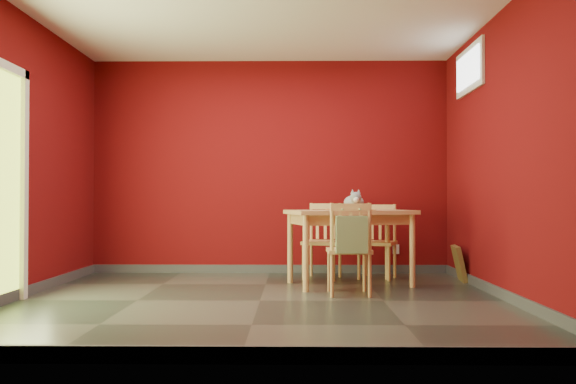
{
  "coord_description": "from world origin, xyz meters",
  "views": [
    {
      "loc": [
        0.31,
        -5.13,
        0.91
      ],
      "look_at": [
        0.25,
        0.45,
        1.0
      ],
      "focal_mm": 35.0,
      "sensor_mm": 36.0,
      "label": 1
    }
  ],
  "objects_px": {
    "cat": "(354,200)",
    "tote_bag": "(352,234)",
    "chair_near": "(349,248)",
    "picture_frame": "(459,263)",
    "dining_table": "(350,219)",
    "chair_far_right": "(378,240)",
    "chair_far_left": "(323,240)"
  },
  "relations": [
    {
      "from": "cat",
      "to": "tote_bag",
      "type": "bearing_deg",
      "value": -117.05
    },
    {
      "from": "tote_bag",
      "to": "cat",
      "type": "bearing_deg",
      "value": 82.62
    },
    {
      "from": "chair_near",
      "to": "picture_frame",
      "type": "xyz_separation_m",
      "value": [
        1.35,
        0.97,
        -0.26
      ]
    },
    {
      "from": "tote_bag",
      "to": "picture_frame",
      "type": "distance_m",
      "value": 1.84
    },
    {
      "from": "chair_near",
      "to": "picture_frame",
      "type": "height_order",
      "value": "chair_near"
    },
    {
      "from": "tote_bag",
      "to": "cat",
      "type": "distance_m",
      "value": 0.92
    },
    {
      "from": "dining_table",
      "to": "tote_bag",
      "type": "bearing_deg",
      "value": -94.4
    },
    {
      "from": "chair_far_right",
      "to": "tote_bag",
      "type": "relative_size",
      "value": 2.11
    },
    {
      "from": "chair_near",
      "to": "picture_frame",
      "type": "bearing_deg",
      "value": 35.89
    },
    {
      "from": "chair_far_right",
      "to": "cat",
      "type": "bearing_deg",
      "value": -121.24
    },
    {
      "from": "dining_table",
      "to": "chair_far_left",
      "type": "bearing_deg",
      "value": 115.7
    },
    {
      "from": "dining_table",
      "to": "chair_far_left",
      "type": "height_order",
      "value": "chair_far_left"
    },
    {
      "from": "chair_far_right",
      "to": "chair_near",
      "type": "bearing_deg",
      "value": -110.72
    },
    {
      "from": "cat",
      "to": "picture_frame",
      "type": "relative_size",
      "value": 1.1
    },
    {
      "from": "dining_table",
      "to": "cat",
      "type": "height_order",
      "value": "cat"
    },
    {
      "from": "chair_near",
      "to": "cat",
      "type": "relative_size",
      "value": 1.97
    },
    {
      "from": "chair_far_left",
      "to": "tote_bag",
      "type": "bearing_deg",
      "value": -82.03
    },
    {
      "from": "cat",
      "to": "chair_near",
      "type": "bearing_deg",
      "value": -119.68
    },
    {
      "from": "tote_bag",
      "to": "picture_frame",
      "type": "height_order",
      "value": "tote_bag"
    },
    {
      "from": "dining_table",
      "to": "cat",
      "type": "relative_size",
      "value": 3.2
    },
    {
      "from": "chair_near",
      "to": "chair_far_right",
      "type": "bearing_deg",
      "value": 69.28
    },
    {
      "from": "chair_near",
      "to": "cat",
      "type": "xyz_separation_m",
      "value": [
        0.11,
        0.64,
        0.47
      ]
    },
    {
      "from": "dining_table",
      "to": "tote_bag",
      "type": "xyz_separation_m",
      "value": [
        -0.07,
        -0.86,
        -0.11
      ]
    },
    {
      "from": "chair_far_left",
      "to": "chair_near",
      "type": "height_order",
      "value": "chair_near"
    },
    {
      "from": "dining_table",
      "to": "chair_far_left",
      "type": "relative_size",
      "value": 1.64
    },
    {
      "from": "chair_far_left",
      "to": "tote_bag",
      "type": "relative_size",
      "value": 2.14
    },
    {
      "from": "chair_far_right",
      "to": "picture_frame",
      "type": "bearing_deg",
      "value": -14.65
    },
    {
      "from": "chair_far_left",
      "to": "tote_bag",
      "type": "height_order",
      "value": "chair_far_left"
    },
    {
      "from": "dining_table",
      "to": "picture_frame",
      "type": "bearing_deg",
      "value": 14.53
    },
    {
      "from": "chair_far_right",
      "to": "cat",
      "type": "relative_size",
      "value": 1.93
    },
    {
      "from": "tote_bag",
      "to": "cat",
      "type": "height_order",
      "value": "cat"
    },
    {
      "from": "tote_bag",
      "to": "chair_far_left",
      "type": "bearing_deg",
      "value": 97.97
    }
  ]
}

